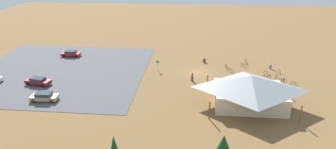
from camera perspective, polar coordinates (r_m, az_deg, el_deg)
name	(u,v)px	position (r m, az deg, el deg)	size (l,w,h in m)	color
ground	(197,72)	(61.19, 5.54, 0.41)	(160.00, 160.00, 0.00)	brown
parking_lot_asphalt	(61,71)	(65.40, -19.80, 0.64)	(34.68, 32.54, 0.05)	#4C4C51
bike_pavilion	(250,89)	(48.98, 15.38, -2.64)	(13.32, 10.24, 5.14)	beige
trash_bin	(204,60)	(66.74, 6.95, 2.71)	(0.60, 0.60, 0.90)	brown
lot_sign	(158,64)	(61.42, -1.99, 2.01)	(0.56, 0.08, 2.20)	#99999E
bicycle_black_yard_center	(283,81)	(60.24, 21.04, -1.08)	(1.63, 0.60, 0.86)	black
bicycle_orange_near_sign	(276,77)	(61.62, 19.94, -0.40)	(1.07, 1.35, 0.82)	black
bicycle_silver_yard_right	(267,73)	(62.73, 18.37, 0.23)	(1.17, 1.25, 0.84)	black
bicycle_purple_yard_left	(226,66)	(64.22, 11.09, 1.51)	(0.51, 1.65, 0.72)	black
bicycle_yellow_edge_south	(262,80)	(59.42, 17.44, -0.92)	(1.43, 1.05, 0.81)	black
bicycle_white_edge_north	(279,72)	(64.50, 20.51, 0.53)	(0.48, 1.68, 0.73)	black
bicycle_blue_lone_west	(230,70)	(62.35, 11.75, 0.84)	(1.35, 1.07, 0.86)	black
bicycle_green_mid_cluster	(246,62)	(67.66, 14.71, 2.32)	(0.56, 1.61, 0.84)	black
bicycle_teal_back_row	(294,84)	(59.66, 22.89, -1.63)	(1.04, 1.35, 0.79)	black
bicycle_red_front_row	(266,77)	(60.90, 18.27, -0.43)	(1.75, 0.58, 0.86)	black
bicycle_black_near_porch	(244,65)	(65.81, 14.25, 1.76)	(1.53, 0.78, 0.76)	black
car_maroon_far_end	(38,81)	(60.12, -23.56, -1.16)	(4.84, 2.48, 1.37)	maroon
car_red_mid_lot	(71,53)	(73.45, -18.06, 3.84)	(4.37, 1.83, 1.33)	red
car_tan_second_row	(44,96)	(53.56, -22.59, -3.90)	(4.49, 2.11, 1.42)	tan
visitor_by_pavilion	(192,76)	(56.87, 4.66, -0.37)	(0.38, 0.36, 1.74)	#2D3347
visitor_at_bikes	(271,65)	(66.17, 19.03, 1.77)	(0.36, 0.36, 1.63)	#2D3347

